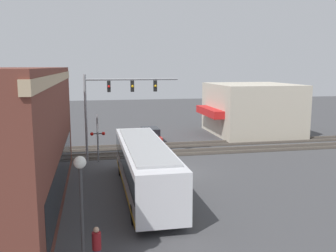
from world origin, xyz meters
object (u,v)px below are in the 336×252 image
city_bus (145,166)px  parked_car_red (150,136)px  crossing_signal (98,134)px  pedestrian_by_lamp (97,248)px  pedestrian_near_bus (180,183)px  streetlamp (82,207)px

city_bus → parked_car_red: 15.19m
crossing_signal → pedestrian_by_lamp: bearing=178.8°
crossing_signal → city_bus: bearing=-162.1°
crossing_signal → pedestrian_by_lamp: size_ratio=2.25×
pedestrian_by_lamp → pedestrian_near_bus: pedestrian_near_bus is taller
pedestrian_by_lamp → crossing_signal: bearing=-1.2°
streetlamp → pedestrian_near_bus: bearing=-35.8°
crossing_signal → streetlamp: bearing=177.3°
streetlamp → pedestrian_near_bus: streetlamp is taller
pedestrian_by_lamp → streetlamp: bearing=139.2°
crossing_signal → parked_car_red: crossing_signal is taller
parked_car_red → city_bus: bearing=170.1°
parked_car_red → pedestrian_by_lamp: bearing=166.5°
city_bus → crossing_signal: crossing_signal is taller
city_bus → streetlamp: size_ratio=2.73×
city_bus → pedestrian_by_lamp: size_ratio=7.35×
parked_car_red → pedestrian_by_lamp: (-23.10, 5.56, 0.15)m
pedestrian_near_bus → streetlamp: bearing=144.2°
parked_car_red → pedestrian_near_bus: (-16.37, 0.78, 0.25)m
streetlamp → parked_car_red: (23.66, -6.03, -2.02)m
pedestrian_by_lamp → pedestrian_near_bus: bearing=-35.4°
crossing_signal → pedestrian_by_lamp: crossing_signal is taller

